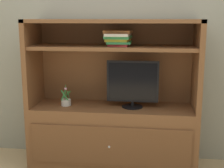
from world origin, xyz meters
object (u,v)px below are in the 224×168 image
at_px(tv_monitor, 133,84).
at_px(potted_plant, 66,102).
at_px(magazine_stack, 119,38).
at_px(media_console, 113,121).

xyz_separation_m(tv_monitor, potted_plant, (-0.70, -0.02, -0.21)).
height_order(tv_monitor, potted_plant, tv_monitor).
height_order(potted_plant, magazine_stack, magazine_stack).
xyz_separation_m(potted_plant, magazine_stack, (0.55, 0.03, 0.67)).
height_order(media_console, potted_plant, media_console).
bearing_deg(media_console, magazine_stack, 0.19).
bearing_deg(magazine_stack, media_console, -179.81).
bearing_deg(potted_plant, tv_monitor, 1.78).
height_order(media_console, tv_monitor, media_console).
distance_m(tv_monitor, potted_plant, 0.73).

